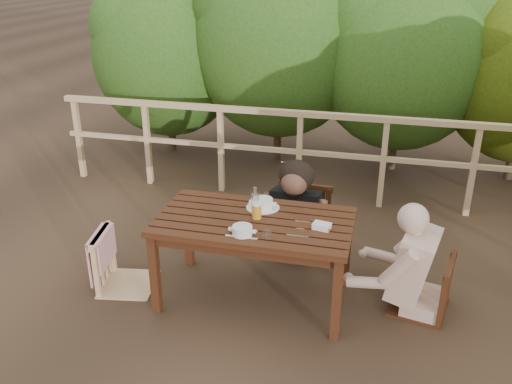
% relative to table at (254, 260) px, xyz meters
% --- Properties ---
extents(ground, '(60.00, 60.00, 0.00)m').
position_rel_table_xyz_m(ground, '(0.00, 0.00, -0.34)').
color(ground, '#473120').
rests_on(ground, ground).
extents(table, '(1.48, 0.83, 0.68)m').
position_rel_table_xyz_m(table, '(0.00, 0.00, 0.00)').
color(table, '#35190C').
rests_on(table, ground).
extents(chair_left, '(0.52, 0.52, 0.90)m').
position_rel_table_xyz_m(chair_left, '(-1.06, -0.09, 0.11)').
color(chair_left, tan).
rests_on(chair_left, ground).
extents(chair_far, '(0.55, 0.55, 1.04)m').
position_rel_table_xyz_m(chair_far, '(0.20, 0.90, 0.18)').
color(chair_far, '#35190C').
rests_on(chair_far, ground).
extents(chair_right, '(0.51, 0.51, 0.86)m').
position_rel_table_xyz_m(chair_right, '(1.28, 0.16, 0.09)').
color(chair_right, '#35190C').
rests_on(chair_right, ground).
extents(woman, '(0.61, 0.73, 1.40)m').
position_rel_table_xyz_m(woman, '(0.20, 0.92, 0.36)').
color(woman, black).
rests_on(woman, ground).
extents(diner_right, '(0.81, 0.71, 1.42)m').
position_rel_table_xyz_m(diner_right, '(1.31, 0.16, 0.37)').
color(diner_right, '#CDA48C').
rests_on(diner_right, ground).
extents(railing, '(5.60, 0.10, 1.01)m').
position_rel_table_xyz_m(railing, '(0.00, 2.00, 0.16)').
color(railing, tan).
rests_on(railing, ground).
extents(hedge_row, '(6.60, 1.60, 3.80)m').
position_rel_table_xyz_m(hedge_row, '(0.40, 3.20, 1.56)').
color(hedge_row, '#2B4E17').
rests_on(hedge_row, ground).
extents(soup_near, '(0.24, 0.24, 0.08)m').
position_rel_table_xyz_m(soup_near, '(-0.02, -0.26, 0.38)').
color(soup_near, white).
rests_on(soup_near, table).
extents(soup_far, '(0.26, 0.26, 0.09)m').
position_rel_table_xyz_m(soup_far, '(0.01, 0.22, 0.39)').
color(soup_far, white).
rests_on(soup_far, table).
extents(bread_roll, '(0.12, 0.09, 0.07)m').
position_rel_table_xyz_m(bread_roll, '(-0.06, -0.23, 0.38)').
color(bread_roll, '#AF7D2B').
rests_on(bread_roll, table).
extents(beer_glass, '(0.07, 0.07, 0.14)m').
position_rel_table_xyz_m(beer_glass, '(0.01, 0.02, 0.41)').
color(beer_glass, orange).
rests_on(beer_glass, table).
extents(bottle, '(0.06, 0.06, 0.25)m').
position_rel_table_xyz_m(bottle, '(-0.01, 0.04, 0.47)').
color(bottle, white).
rests_on(bottle, table).
extents(tumbler, '(0.06, 0.06, 0.07)m').
position_rel_table_xyz_m(tumbler, '(0.16, -0.27, 0.38)').
color(tumbler, white).
rests_on(tumbler, table).
extents(butter_tub, '(0.15, 0.12, 0.06)m').
position_rel_table_xyz_m(butter_tub, '(0.51, -0.03, 0.37)').
color(butter_tub, silver).
rests_on(butter_tub, table).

